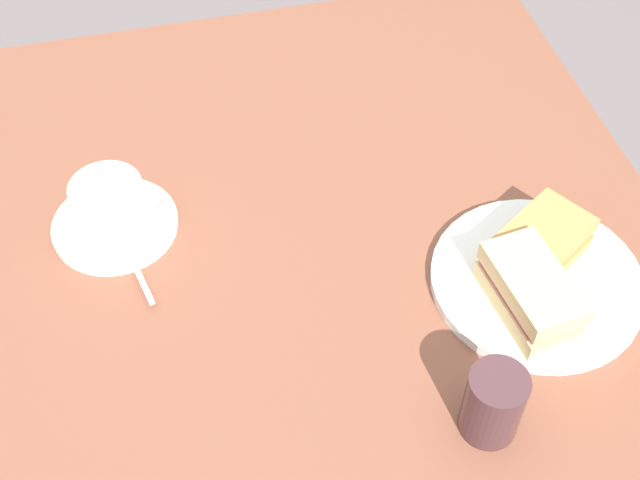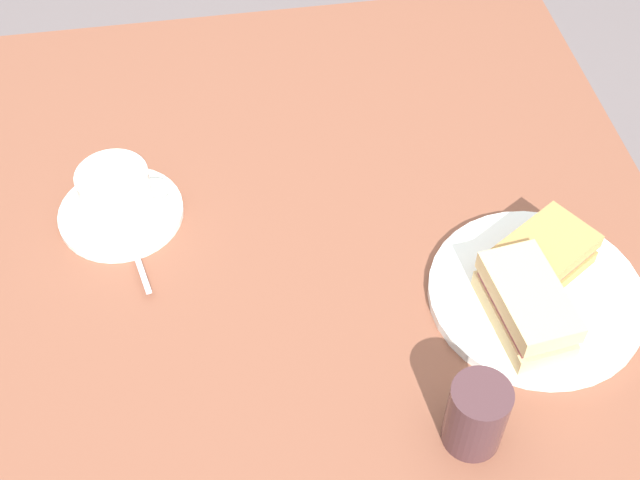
# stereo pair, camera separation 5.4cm
# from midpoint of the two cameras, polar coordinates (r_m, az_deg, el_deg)

# --- Properties ---
(ground_plane) EXTENTS (6.00, 6.00, 0.00)m
(ground_plane) POSITION_cam_midpoint_polar(r_m,az_deg,el_deg) (1.76, -3.96, -15.12)
(ground_plane) COLOR #6B6060
(dining_table) EXTENTS (1.19, 0.90, 0.75)m
(dining_table) POSITION_cam_midpoint_polar(r_m,az_deg,el_deg) (1.18, -5.68, -1.27)
(dining_table) COLOR brown
(dining_table) RESTS_ON ground_plane
(sandwich_plate) EXTENTS (0.26, 0.26, 0.01)m
(sandwich_plate) POSITION_cam_midpoint_polar(r_m,az_deg,el_deg) (1.07, 15.67, -3.60)
(sandwich_plate) COLOR white
(sandwich_plate) RESTS_ON dining_table
(sandwich_front) EXTENTS (0.15, 0.14, 0.05)m
(sandwich_front) POSITION_cam_midpoint_polar(r_m,az_deg,el_deg) (1.07, 15.93, -1.27)
(sandwich_front) COLOR #B78443
(sandwich_front) RESTS_ON sandwich_plate
(sandwich_back) EXTENTS (0.09, 0.14, 0.06)m
(sandwich_back) POSITION_cam_midpoint_polar(r_m,az_deg,el_deg) (1.01, 15.15, -4.31)
(sandwich_back) COLOR #DBBC7B
(sandwich_back) RESTS_ON sandwich_plate
(coffee_saucer) EXTENTS (0.16, 0.16, 0.01)m
(coffee_saucer) POSITION_cam_midpoint_polar(r_m,az_deg,el_deg) (1.14, -11.87, 1.75)
(coffee_saucer) COLOR white
(coffee_saucer) RESTS_ON dining_table
(coffee_cup) EXTENTS (0.12, 0.09, 0.07)m
(coffee_cup) POSITION_cam_midpoint_polar(r_m,az_deg,el_deg) (1.11, -12.12, 3.15)
(coffee_cup) COLOR white
(coffee_cup) RESTS_ON coffee_saucer
(spoon) EXTENTS (0.03, 0.10, 0.01)m
(spoon) POSITION_cam_midpoint_polar(r_m,az_deg,el_deg) (1.08, -10.87, -0.94)
(spoon) COLOR silver
(spoon) RESTS_ON coffee_saucer
(drinking_glass) EXTENTS (0.06, 0.06, 0.09)m
(drinking_glass) POSITION_cam_midpoint_polar(r_m,az_deg,el_deg) (0.92, 12.12, -11.47)
(drinking_glass) COLOR #44292C
(drinking_glass) RESTS_ON dining_table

